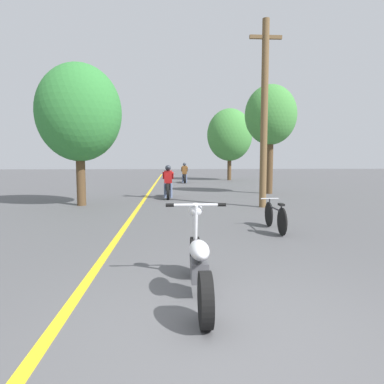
{
  "coord_description": "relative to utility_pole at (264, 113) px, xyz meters",
  "views": [
    {
      "loc": [
        -0.54,
        -3.01,
        1.65
      ],
      "look_at": [
        -0.06,
        4.97,
        0.9
      ],
      "focal_mm": 32.0,
      "sensor_mm": 36.0,
      "label": 1
    }
  ],
  "objects": [
    {
      "name": "lane_stripe_center",
      "position": [
        -4.34,
        4.24,
        -3.27
      ],
      "size": [
        0.14,
        48.0,
        0.01
      ],
      "primitive_type": "cube",
      "color": "yellow",
      "rests_on": "ground"
    },
    {
      "name": "motorcycle_rider_lead",
      "position": [
        -3.34,
        3.2,
        -2.73
      ],
      "size": [
        0.5,
        2.1,
        1.43
      ],
      "color": "black",
      "rests_on": "ground"
    },
    {
      "name": "motorcycle_rider_far",
      "position": [
        -2.25,
        13.18,
        -2.72
      ],
      "size": [
        0.5,
        1.98,
        1.46
      ],
      "color": "black",
      "rests_on": "ground"
    },
    {
      "name": "bicycle_parked",
      "position": [
        -0.77,
        -3.98,
        -2.94
      ],
      "size": [
        0.44,
        1.65,
        0.72
      ],
      "color": "black",
      "rests_on": "ground"
    },
    {
      "name": "ground_plane",
      "position": [
        -2.64,
        -8.73,
        -3.27
      ],
      "size": [
        120.0,
        120.0,
        0.0
      ],
      "primitive_type": "plane",
      "color": "#515154"
    },
    {
      "name": "roadside_tree_left",
      "position": [
        -6.47,
        0.84,
        0.04
      ],
      "size": [
        3.0,
        2.7,
        5.06
      ],
      "color": "#513A23",
      "rests_on": "ground"
    },
    {
      "name": "utility_pole",
      "position": [
        0.0,
        0.0,
        0.0
      ],
      "size": [
        1.1,
        0.24,
        6.36
      ],
      "color": "brown",
      "rests_on": "ground"
    },
    {
      "name": "roadside_tree_right_far",
      "position": [
        1.57,
        16.25,
        0.42
      ],
      "size": [
        3.68,
        3.32,
        5.83
      ],
      "color": "#513A23",
      "rests_on": "ground"
    },
    {
      "name": "roadside_tree_right_near",
      "position": [
        1.61,
        4.78,
        0.51
      ],
      "size": [
        2.5,
        2.25,
        5.27
      ],
      "color": "#513A23",
      "rests_on": "ground"
    },
    {
      "name": "motorcycle_foreground",
      "position": [
        -2.86,
        -7.71,
        -2.86
      ],
      "size": [
        0.81,
        2.07,
        1.07
      ],
      "color": "black",
      "rests_on": "ground"
    }
  ]
}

